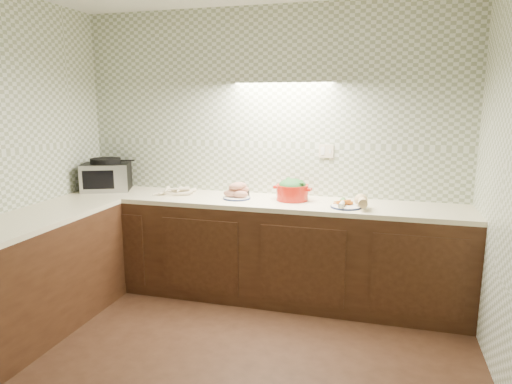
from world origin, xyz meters
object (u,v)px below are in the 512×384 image
(onion_bowl, at_px, (241,191))
(toaster_oven, at_px, (106,175))
(parsnip_pile, at_px, (174,191))
(sweet_potato_plate, at_px, (237,192))
(dutch_oven, at_px, (292,190))
(veg_plate, at_px, (353,203))

(onion_bowl, bearing_deg, toaster_oven, -176.19)
(toaster_oven, height_order, parsnip_pile, toaster_oven)
(sweet_potato_plate, relative_size, dutch_oven, 0.71)
(sweet_potato_plate, bearing_deg, toaster_oven, 178.56)
(sweet_potato_plate, bearing_deg, parsnip_pile, 175.60)
(sweet_potato_plate, xyz_separation_m, dutch_oven, (0.49, 0.06, 0.04))
(parsnip_pile, xyz_separation_m, sweet_potato_plate, (0.65, -0.05, 0.03))
(sweet_potato_plate, bearing_deg, veg_plate, -4.86)
(sweet_potato_plate, relative_size, onion_bowl, 1.68)
(sweet_potato_plate, bearing_deg, dutch_oven, 7.33)
(parsnip_pile, height_order, onion_bowl, onion_bowl)
(parsnip_pile, distance_m, sweet_potato_plate, 0.65)
(onion_bowl, bearing_deg, dutch_oven, -7.13)
(toaster_oven, bearing_deg, dutch_oven, -22.10)
(sweet_potato_plate, xyz_separation_m, veg_plate, (1.03, -0.09, -0.02))
(veg_plate, bearing_deg, onion_bowl, 168.33)
(dutch_oven, bearing_deg, parsnip_pile, -169.79)
(onion_bowl, bearing_deg, sweet_potato_plate, -90.61)
(onion_bowl, distance_m, dutch_oven, 0.50)
(sweet_potato_plate, xyz_separation_m, onion_bowl, (0.00, 0.12, -0.02))
(toaster_oven, distance_m, dutch_oven, 1.85)
(dutch_oven, bearing_deg, sweet_potato_plate, -163.14)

